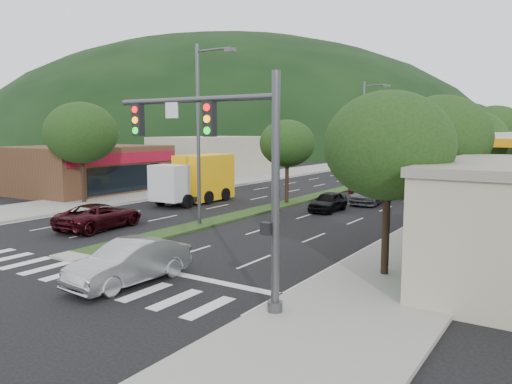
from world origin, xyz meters
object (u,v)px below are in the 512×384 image
Objects in this scene: suv_maroon at (100,216)px; motorhome at (431,170)px; tree_med_near at (287,143)px; streetlight_mid at (365,128)px; tree_r_e at (509,135)px; car_queue_b at (370,194)px; tree_r_d at (494,133)px; box_truck at (197,180)px; tree_med_far at (398,133)px; car_queue_a at (328,202)px; tree_l_a at (81,133)px; sedan_silver at (129,262)px; tree_r_b at (441,137)px; tree_r_c at (471,140)px; traffic_signal at (229,155)px; car_queue_d at (416,183)px; streetlight_near at (201,126)px; tree_r_a at (388,146)px; car_queue_c at (363,187)px.

motorhome is at bearing -118.65° from suv_maroon.
streetlight_mid reaches higher than tree_med_near.
car_queue_b is (-7.03, -18.33, -4.18)m from tree_r_e.
tree_r_d is 0.99× the size of box_truck.
streetlight_mid is (0.21, -11.00, 0.58)m from tree_med_far.
box_truck is at bearing -101.94° from tree_med_far.
tree_r_d is 16.24m from car_queue_a.
tree_r_d is 31.63m from tree_l_a.
sedan_silver is 0.46× the size of motorhome.
tree_r_b reaches higher than tree_r_c.
traffic_signal is 31.68m from tree_r_d.
car_queue_d is at bearing -65.63° from tree_med_far.
streetlight_near is 2.61× the size of car_queue_a.
sedan_silver is (-4.33, -0.06, -3.88)m from traffic_signal.
tree_r_b is 0.96× the size of box_truck.
tree_r_a is 0.99× the size of tree_r_e.
tree_r_a is 8.00m from tree_r_b.
tree_r_d is at bearing 90.00° from tree_r_c.
tree_l_a is at bearing -110.19° from tree_med_far.
streetlight_near is (-11.79, -32.00, 0.69)m from tree_r_e.
tree_med_near is 1.23× the size of car_queue_b.
streetlight_mid is at bearing 104.33° from traffic_signal.
motorhome is (7.23, -13.98, -2.98)m from tree_med_far.
streetlight_mid is 17.46m from car_queue_a.
tree_med_near is at bearing 159.96° from car_queue_a.
tree_r_b is (2.97, 13.54, 0.39)m from traffic_signal.
suv_maroon is (8.42, -5.57, -4.48)m from tree_l_a.
streetlight_near is at bearing -110.84° from motorhome.
traffic_signal is at bearing -28.19° from tree_l_a.
tree_r_d is at bearing 45.00° from tree_med_near.
tree_med_near is 1.19× the size of suv_maroon.
tree_l_a reaches higher than suv_maroon.
car_queue_b is (9.05, 17.24, 0.00)m from suv_maroon.
box_truck is at bearing -155.23° from tree_med_near.
tree_r_e reaches higher than car_queue_c.
streetlight_mid reaches higher than tree_l_a.
tree_med_far is at bearing 116.57° from tree_r_c.
sedan_silver reaches higher than car_queue_a.
traffic_signal is 29.22m from car_queue_c.
box_truck is (-6.09, -28.81, -3.34)m from tree_med_far.
streetlight_near is at bearing 129.77° from box_truck.
car_queue_c is 0.78× the size of car_queue_d.
tree_r_a is at bearing -58.73° from car_queue_a.
tree_r_b is at bearing 18.73° from streetlight_near.
car_queue_b is at bearing -77.45° from tree_med_far.
tree_r_c reaches higher than sedan_silver.
car_queue_d is at bearing 131.75° from motorhome.
tree_r_b is 1.37× the size of suv_maroon.
motorhome reaches higher than box_truck.
tree_l_a reaches higher than tree_r_a.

